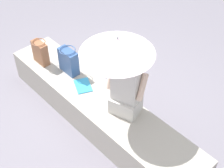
{
  "coord_description": "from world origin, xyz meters",
  "views": [
    {
      "loc": [
        2.33,
        -1.93,
        3.53
      ],
      "look_at": [
        0.19,
        0.05,
        0.82
      ],
      "focal_mm": 53.81,
      "sensor_mm": 36.0,
      "label": 1
    }
  ],
  "objects": [
    {
      "name": "ground_plane",
      "position": [
        0.0,
        0.0,
        0.0
      ],
      "size": [
        14.0,
        14.0,
        0.0
      ],
      "primitive_type": "plane",
      "color": "slate"
    },
    {
      "name": "person_seated",
      "position": [
        0.37,
        0.11,
        0.85
      ],
      "size": [
        0.51,
        0.37,
        0.9
      ],
      "color": "beige",
      "rests_on": "stone_bench"
    },
    {
      "name": "stone_bench",
      "position": [
        0.0,
        0.0,
        0.23
      ],
      "size": [
        3.17,
        0.63,
        0.47
      ],
      "primitive_type": "cube",
      "color": "#A8A093",
      "rests_on": "ground"
    },
    {
      "name": "parasol",
      "position": [
        0.29,
        0.04,
        1.44
      ],
      "size": [
        0.83,
        0.83,
        1.1
      ],
      "color": "#B7B7BC",
      "rests_on": "stone_bench"
    },
    {
      "name": "magazine",
      "position": [
        -0.33,
        0.0,
        0.47
      ],
      "size": [
        0.34,
        0.3,
        0.01
      ],
      "primitive_type": "cube",
      "rotation": [
        0.0,
        0.0,
        -0.44
      ],
      "color": "#339ED1",
      "rests_on": "stone_bench"
    },
    {
      "name": "handbag_black",
      "position": [
        -0.68,
        0.05,
        0.65
      ],
      "size": [
        0.3,
        0.22,
        0.38
      ],
      "color": "#335184",
      "rests_on": "stone_bench"
    },
    {
      "name": "tote_bag_canvas",
      "position": [
        -1.12,
        -0.11,
        0.64
      ],
      "size": [
        0.26,
        0.19,
        0.36
      ],
      "color": "brown",
      "rests_on": "stone_bench"
    }
  ]
}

